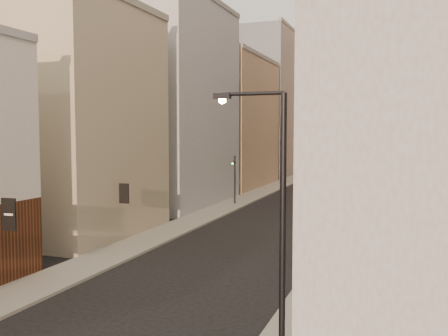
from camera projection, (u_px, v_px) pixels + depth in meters
sidewalk_left at (263, 191)px, 61.28m from camera, size 3.00×140.00×0.15m
sidewalk_right at (373, 196)px, 56.88m from camera, size 3.00×140.00×0.15m
left_bldg_beige at (80, 123)px, 35.37m from camera, size 8.00×12.00×16.00m
left_bldg_grey at (177, 106)px, 50.24m from camera, size 8.00×16.00×20.00m
left_bldg_tan at (234, 124)px, 67.23m from camera, size 8.00×18.00×17.00m
left_bldg_wingrid at (271, 105)px, 85.74m from camera, size 8.00×20.00×24.00m
right_bldg_beige at (445, 89)px, 30.85m from camera, size 8.00×16.00×20.00m
right_bldg_wingrid at (431, 75)px, 49.39m from camera, size 8.00×20.00×26.00m
clock_tower at (345, 77)px, 92.87m from camera, size 14.00×14.00×44.90m
white_tower at (408, 58)px, 75.93m from camera, size 8.00×8.00×41.50m
streetlamp_near at (275, 217)px, 14.59m from camera, size 2.24×0.23×8.54m
streetlamp_mid at (350, 168)px, 29.54m from camera, size 2.33×0.92×9.17m
streetlamp_far at (366, 160)px, 48.70m from camera, size 2.08×0.74×8.12m
traffic_light_left at (235, 169)px, 50.26m from camera, size 0.60×0.55×5.00m
traffic_light_right at (367, 171)px, 43.84m from camera, size 0.73×0.73×5.00m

